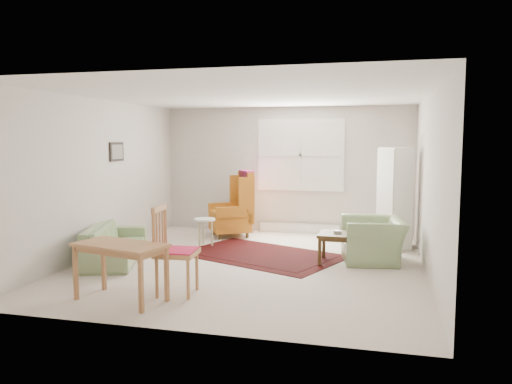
% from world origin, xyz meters
% --- Properties ---
extents(room, '(5.04, 5.54, 2.51)m').
position_xyz_m(room, '(0.02, 0.21, 1.26)').
color(room, beige).
rests_on(room, ground).
extents(rug, '(2.90, 2.42, 0.02)m').
position_xyz_m(rug, '(0.02, 0.56, 0.01)').
color(rug, black).
rests_on(rug, ground).
extents(sofa, '(1.28, 1.99, 0.75)m').
position_xyz_m(sofa, '(-2.10, -0.30, 0.38)').
color(sofa, gray).
rests_on(sofa, ground).
extents(armchair, '(1.04, 1.15, 0.79)m').
position_xyz_m(armchair, '(1.77, 0.60, 0.40)').
color(armchair, gray).
rests_on(armchair, ground).
extents(wingback_chair, '(1.04, 1.03, 1.27)m').
position_xyz_m(wingback_chair, '(-0.94, 1.97, 0.63)').
color(wingback_chair, '#C4721E').
rests_on(wingback_chair, ground).
extents(coffee_table, '(0.57, 0.57, 0.46)m').
position_xyz_m(coffee_table, '(1.25, 0.35, 0.23)').
color(coffee_table, '#422D14').
rests_on(coffee_table, ground).
extents(stool, '(0.39, 0.39, 0.49)m').
position_xyz_m(stool, '(-1.10, 1.01, 0.25)').
color(stool, white).
rests_on(stool, ground).
extents(cabinet, '(0.60, 0.77, 1.72)m').
position_xyz_m(cabinet, '(2.10, 1.77, 0.86)').
color(cabinet, white).
rests_on(cabinet, ground).
extents(desk, '(1.15, 0.76, 0.67)m').
position_xyz_m(desk, '(-1.01, -2.05, 0.34)').
color(desk, '#AF7846').
rests_on(desk, ground).
extents(desk_chair, '(0.51, 0.51, 1.07)m').
position_xyz_m(desk_chair, '(-0.48, -1.66, 0.53)').
color(desk_chair, '#AF7846').
rests_on(desk_chair, ground).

